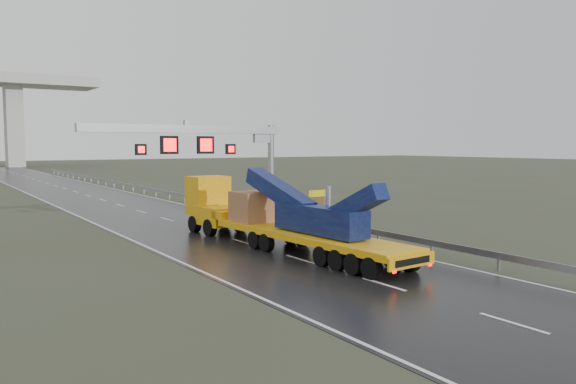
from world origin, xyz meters
TOP-DOWN VIEW (x-y plane):
  - ground at (0.00, 0.00)m, footprint 400.00×400.00m
  - road at (0.00, 40.00)m, footprint 11.00×200.00m
  - guardrail at (6.10, 30.00)m, footprint 0.20×140.00m
  - sign_gantry at (2.10, 17.99)m, footprint 14.90×1.20m
  - heavy_haul_truck at (0.79, 8.77)m, footprint 3.86×18.80m
  - exit_sign_pair at (7.10, 12.15)m, footprint 1.56×0.09m
  - striped_barrier at (8.00, 15.31)m, footprint 0.66×0.37m

SIDE VIEW (x-z plane):
  - ground at x=0.00m, z-range 0.00..0.00m
  - road at x=0.00m, z-range 0.00..0.02m
  - striped_barrier at x=8.00m, z-range 0.00..1.10m
  - guardrail at x=6.10m, z-range 0.00..1.40m
  - heavy_haul_truck at x=0.79m, z-range -0.49..3.89m
  - exit_sign_pair at x=7.10m, z-range 0.53..3.21m
  - sign_gantry at x=2.10m, z-range 1.90..9.33m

